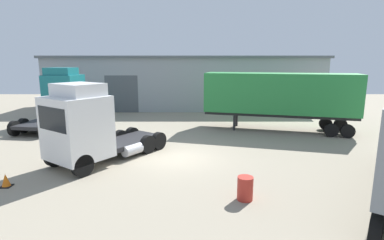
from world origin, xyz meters
name	(u,v)px	position (x,y,z in m)	size (l,w,h in m)	color
ground_plane	(179,158)	(0.00, 0.00, 0.00)	(60.00, 60.00, 0.00)	gray
warehouse_building	(186,82)	(0.00, 17.55, 2.74)	(28.37, 7.60, 5.47)	#93999E
tractor_unit_white	(87,127)	(-4.34, -1.08, 1.89)	(5.58, 6.42, 4.00)	silver
container_trailer_green	(281,95)	(7.01, 6.29, 2.63)	(10.78, 5.09, 4.14)	#28843D
tractor_unit_teal	(63,98)	(-9.67, 8.60, 2.11)	(3.31, 6.56, 4.47)	#197075
oil_drum	(246,188)	(2.67, -4.82, 0.44)	(0.58, 0.58, 0.88)	#B22D23
traffic_cone	(7,181)	(-6.80, -3.68, 0.25)	(0.40, 0.40, 0.55)	black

